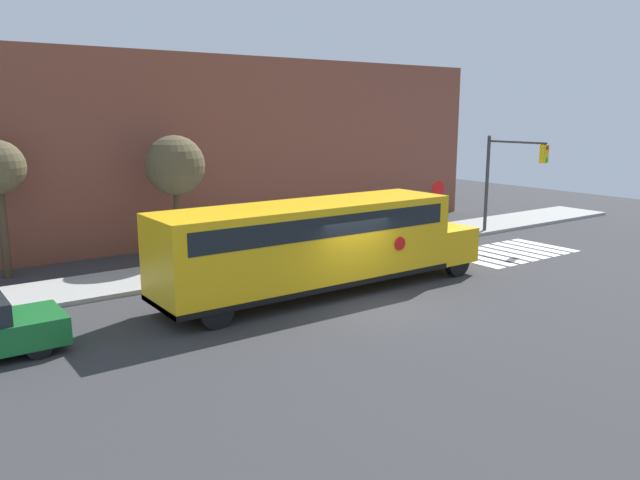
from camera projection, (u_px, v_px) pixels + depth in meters
name	position (u px, v px, depth m)	size (l,w,h in m)	color
ground_plane	(366.00, 303.00, 19.09)	(60.00, 60.00, 0.00)	#333335
sidewalk_strip	(259.00, 261.00, 24.25)	(44.00, 3.00, 0.15)	#9E9E99
building_backdrop	(186.00, 149.00, 28.62)	(32.00, 4.00, 8.22)	brown
crosswalk_stripes	(509.00, 252.00, 26.08)	(5.40, 3.20, 0.01)	white
school_bus	(317.00, 242.00, 19.77)	(11.60, 2.57, 2.97)	yellow
stop_sign	(437.00, 201.00, 27.83)	(0.74, 0.10, 2.78)	#38383A
traffic_light	(507.00, 170.00, 28.70)	(0.28, 3.25, 4.68)	#38383A
tree_far_sidewalk	(175.00, 166.00, 24.22)	(2.33, 2.33, 4.89)	#423323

